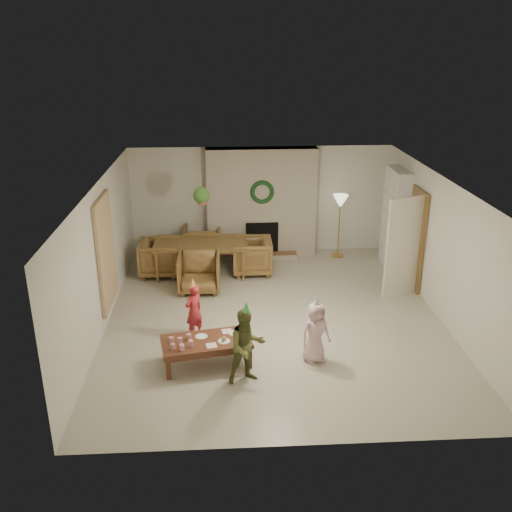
{
  "coord_description": "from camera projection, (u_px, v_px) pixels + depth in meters",
  "views": [
    {
      "loc": [
        -0.87,
        -9.14,
        4.74
      ],
      "look_at": [
        -0.3,
        0.4,
        1.05
      ],
      "focal_mm": 39.32,
      "sensor_mm": 36.0,
      "label": 1
    }
  ],
  "objects": [
    {
      "name": "cup_a",
      "position": [
        173.0,
        347.0,
        8.36
      ],
      "size": [
        0.09,
        0.09,
        0.09
      ],
      "primitive_type": "cylinder",
      "rotation": [
        0.0,
        0.0,
        0.19
      ],
      "color": "silver",
      "rests_on": "coffee_table_top"
    },
    {
      "name": "cup_f",
      "position": [
        189.0,
        337.0,
        8.64
      ],
      "size": [
        0.09,
        0.09,
        0.09
      ],
      "primitive_type": "cylinder",
      "rotation": [
        0.0,
        0.0,
        0.19
      ],
      "color": "silver",
      "rests_on": "coffee_table_top"
    },
    {
      "name": "dining_chair_right",
      "position": [
        252.0,
        256.0,
        12.09
      ],
      "size": [
        0.86,
        0.84,
        0.77
      ],
      "primitive_type": "imported",
      "rotation": [
        0.0,
        0.0,
        -1.58
      ],
      "color": "brown",
      "rests_on": "floor"
    },
    {
      "name": "child_plaid",
      "position": [
        247.0,
        346.0,
        8.15
      ],
      "size": [
        0.67,
        0.59,
        1.16
      ],
      "primitive_type": "imported",
      "rotation": [
        0.0,
        0.0,
        0.3
      ],
      "color": "brown",
      "rests_on": "floor"
    },
    {
      "name": "bookshelf_shelf_d",
      "position": [
        396.0,
        195.0,
        11.97
      ],
      "size": [
        0.3,
        0.92,
        0.03
      ],
      "primitive_type": "cube",
      "color": "white",
      "rests_on": "bookshelf_carcass"
    },
    {
      "name": "books_row_upper",
      "position": [
        395.0,
        208.0,
        11.98
      ],
      "size": [
        0.2,
        0.36,
        0.22
      ],
      "primitive_type": "cube",
      "color": "gold",
      "rests_on": "bookshelf_shelf_c"
    },
    {
      "name": "dining_chair_near",
      "position": [
        199.0,
        273.0,
        11.22
      ],
      "size": [
        0.84,
        0.86,
        0.77
      ],
      "primitive_type": "imported",
      "rotation": [
        0.0,
        0.0,
        -0.01
      ],
      "color": "brown",
      "rests_on": "floor"
    },
    {
      "name": "floor",
      "position": [
        274.0,
        317.0,
        10.27
      ],
      "size": [
        7.0,
        7.0,
        0.0
      ],
      "primitive_type": "plane",
      "color": "#B7B29E",
      "rests_on": "ground"
    },
    {
      "name": "floor_lamp_shade",
      "position": [
        341.0,
        201.0,
        12.68
      ],
      "size": [
        0.35,
        0.35,
        0.3
      ],
      "primitive_type": "cone",
      "rotation": [
        3.14,
        0.0,
        0.0
      ],
      "color": "beige",
      "rests_on": "floor_lamp_post"
    },
    {
      "name": "dining_table",
      "position": [
        201.0,
        258.0,
        12.05
      ],
      "size": [
        2.0,
        1.13,
        0.7
      ],
      "primitive_type": "imported",
      "rotation": [
        0.0,
        0.0,
        -0.01
      ],
      "color": "brown",
      "rests_on": "floor"
    },
    {
      "name": "napkin_left",
      "position": [
        211.0,
        346.0,
        8.48
      ],
      "size": [
        0.18,
        0.18,
        0.01
      ],
      "primitive_type": "cube",
      "rotation": [
        0.0,
        0.0,
        0.19
      ],
      "color": "#F6B5C1",
      "rests_on": "coffee_table_top"
    },
    {
      "name": "dining_chair_left",
      "position": [
        160.0,
        258.0,
        12.0
      ],
      "size": [
        0.86,
        0.84,
        0.77
      ],
      "primitive_type": "imported",
      "rotation": [
        0.0,
        0.0,
        1.56
      ],
      "color": "brown",
      "rests_on": "floor"
    },
    {
      "name": "party_hat_plaid",
      "position": [
        246.0,
        308.0,
        7.92
      ],
      "size": [
        0.14,
        0.14,
        0.19
      ],
      "primitive_type": "cone",
      "rotation": [
        0.0,
        0.0,
        -0.05
      ],
      "color": "#46A352",
      "rests_on": "child_plaid"
    },
    {
      "name": "coffee_table_top",
      "position": [
        206.0,
        342.0,
        8.65
      ],
      "size": [
        1.47,
        0.92,
        0.06
      ],
      "primitive_type": "cube",
      "rotation": [
        0.0,
        0.0,
        0.19
      ],
      "color": "brown",
      "rests_on": "floor"
    },
    {
      "name": "coffee_leg_br",
      "position": [
        241.0,
        340.0,
        9.12
      ],
      "size": [
        0.09,
        0.09,
        0.36
      ],
      "primitive_type": "cube",
      "rotation": [
        0.0,
        0.0,
        0.19
      ],
      "color": "brown",
      "rests_on": "floor"
    },
    {
      "name": "plate_b",
      "position": [
        224.0,
        341.0,
        8.6
      ],
      "size": [
        0.22,
        0.22,
        0.01
      ],
      "primitive_type": "cylinder",
      "rotation": [
        0.0,
        0.0,
        0.19
      ],
      "color": "white",
      "rests_on": "coffee_table_top"
    },
    {
      "name": "coffee_table_apron",
      "position": [
        206.0,
        346.0,
        8.67
      ],
      "size": [
        1.34,
        0.8,
        0.08
      ],
      "primitive_type": "cube",
      "rotation": [
        0.0,
        0.0,
        0.19
      ],
      "color": "brown",
      "rests_on": "floor"
    },
    {
      "name": "child_pink",
      "position": [
        316.0,
        332.0,
        8.7
      ],
      "size": [
        0.57,
        0.47,
        1.0
      ],
      "primitive_type": "imported",
      "rotation": [
        0.0,
        0.0,
        0.37
      ],
      "color": "beige",
      "rests_on": "floor"
    },
    {
      "name": "books_row_lower",
      "position": [
        393.0,
        244.0,
        12.21
      ],
      "size": [
        0.2,
        0.4,
        0.24
      ],
      "primitive_type": "cube",
      "color": "#9B411C",
      "rests_on": "bookshelf_shelf_a"
    },
    {
      "name": "party_hat_pink",
      "position": [
        317.0,
        301.0,
        8.5
      ],
      "size": [
        0.15,
        0.15,
        0.18
      ],
      "primitive_type": "cone",
      "rotation": [
        0.0,
        0.0,
        0.19
      ],
      "color": "silver",
      "rests_on": "child_pink"
    },
    {
      "name": "wall_right",
      "position": [
        442.0,
        250.0,
        9.98
      ],
      "size": [
        0.0,
        7.0,
        7.0
      ],
      "primitive_type": "plane",
      "rotation": [
        1.57,
        0.0,
        -1.57
      ],
      "color": "silver",
      "rests_on": "floor"
    },
    {
      "name": "door_leaf",
      "position": [
        403.0,
        247.0,
        10.82
      ],
      "size": [
        0.77,
        0.32,
        2.0
      ],
      "primitive_type": "cube",
      "rotation": [
        0.0,
        0.0,
        -1.22
      ],
      "color": "beige",
      "rests_on": "floor"
    },
    {
      "name": "fireplace_hearth",
      "position": [
        262.0,
        256.0,
        12.99
      ],
      "size": [
        1.6,
        0.3,
        0.12
      ],
      "primitive_type": "cube",
      "color": "brown",
      "rests_on": "floor"
    },
    {
      "name": "door_frame",
      "position": [
        416.0,
        239.0,
        11.18
      ],
      "size": [
        0.05,
        0.86,
        2.04
      ],
      "primitive_type": "cube",
      "color": "brown",
      "rests_on": "floor"
    },
    {
      "name": "ceiling",
      "position": [
        275.0,
        183.0,
        9.37
      ],
      "size": [
        7.0,
        7.0,
        0.0
      ],
      "primitive_type": "plane",
      "rotation": [
        3.14,
        0.0,
        0.0
      ],
      "color": "white",
      "rests_on": "wall_back"
    },
    {
      "name": "wall_left",
      "position": [
        101.0,
        257.0,
        9.65
      ],
      "size": [
        0.0,
        7.0,
        7.0
      ],
      "primitive_type": "plane",
      "rotation": [
        1.57,
        0.0,
        1.57
      ],
      "color": "silver",
      "rests_on": "floor"
    },
    {
      "name": "cup_d",
      "position": [
        180.0,
        341.0,
        8.53
      ],
      "size": [
        0.09,
        0.09,
        0.09
      ],
      "primitive_type": "cylinder",
      "rotation": [
        0.0,
        0.0,
        0.19
      ],
      "color": "silver",
      "rests_on": "coffee_table_top"
    },
    {
      "name": "plate_a",
      "position": [
        201.0,
        336.0,
        8.74
      ],
      "size": [
        0.22,
        0.22,
        0.01
      ],
      "primitive_type": "cylinder",
      "rotation": [
        0.0,
        0.0,
        0.19
      ],
      "color": "white",
      "rests_on": "coffee_table_top"
    },
    {
      "name": "cup_c",
      "position": [
        182.0,
        347.0,
        8.34
      ],
      "size": [
        0.09,
        0.09,
        0.09
      ],
      "primitive_type": "cylinder",
      "rotation": [
        0.0,
        0.0,
        0.19
      ],
      "color": "silver",
      "rests_on": "coffee_table_top"
    },
    {
      "name": "bookshelf_shelf_c",
      "position": [
        395.0,
        213.0,
        12.12
      ],
      "size": [
        0.3,
        0.92,
        0.03
      ],
      "primitive_type": "cube",
      "color": "white",
      "rests_on": "bookshelf_carcass"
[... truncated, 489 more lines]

